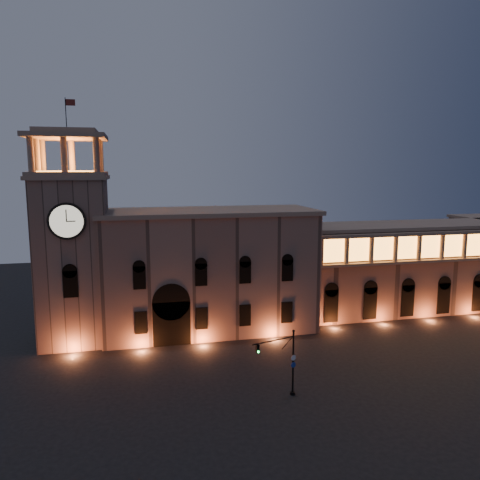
{
  "coord_description": "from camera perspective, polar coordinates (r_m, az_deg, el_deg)",
  "views": [
    {
      "loc": [
        -12.35,
        -44.14,
        23.38
      ],
      "look_at": [
        1.3,
        16.0,
        13.97
      ],
      "focal_mm": 35.0,
      "sensor_mm": 36.0,
      "label": 1
    }
  ],
  "objects": [
    {
      "name": "clock_tower",
      "position": [
        66.52,
        -19.65,
        -1.25
      ],
      "size": [
        9.8,
        9.8,
        32.4
      ],
      "color": "#795B4F",
      "rests_on": "ground"
    },
    {
      "name": "traffic_light",
      "position": [
        49.75,
        5.65,
        -14.64
      ],
      "size": [
        5.0,
        1.69,
        7.09
      ],
      "rotation": [
        0.0,
        0.0,
        0.28
      ],
      "color": "black",
      "rests_on": "ground"
    },
    {
      "name": "colonnade_wing",
      "position": [
        82.8,
        19.93,
        -3.02
      ],
      "size": [
        40.6,
        11.5,
        14.5
      ],
      "color": "brown",
      "rests_on": "ground"
    },
    {
      "name": "government_building",
      "position": [
        68.44,
        -3.87,
        -3.67
      ],
      "size": [
        30.8,
        12.8,
        17.6
      ],
      "color": "#795B4F",
      "rests_on": "ground"
    },
    {
      "name": "ground",
      "position": [
        51.45,
        2.67,
        -18.36
      ],
      "size": [
        160.0,
        160.0,
        0.0
      ],
      "primitive_type": "plane",
      "color": "black",
      "rests_on": "ground"
    }
  ]
}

